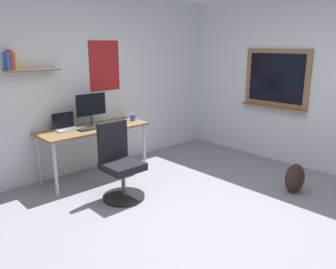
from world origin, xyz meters
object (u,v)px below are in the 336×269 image
(backpack, at_px, (295,178))
(office_chair, at_px, (120,166))
(desk, at_px, (94,132))
(laptop, at_px, (65,126))
(keyboard, at_px, (91,128))
(monitor_primary, at_px, (91,107))
(coffee_mug, at_px, (133,117))
(computer_mouse, at_px, (109,125))

(backpack, bearing_deg, office_chair, 140.60)
(backpack, bearing_deg, desk, 124.93)
(laptop, distance_m, keyboard, 0.36)
(monitor_primary, height_order, coffee_mug, monitor_primary)
(keyboard, bearing_deg, monitor_primary, 56.35)
(keyboard, xyz_separation_m, backpack, (1.66, -2.18, -0.55))
(office_chair, bearing_deg, laptop, 101.29)
(office_chair, xyz_separation_m, computer_mouse, (0.36, 0.76, 0.34))
(monitor_primary, distance_m, backpack, 2.93)
(desk, distance_m, keyboard, 0.14)
(computer_mouse, height_order, backpack, computer_mouse)
(office_chair, relative_size, backpack, 2.49)
(keyboard, bearing_deg, desk, 44.57)
(laptop, xyz_separation_m, backpack, (1.93, -2.41, -0.59))
(monitor_primary, relative_size, keyboard, 1.25)
(laptop, xyz_separation_m, keyboard, (0.27, -0.22, -0.04))
(laptop, distance_m, computer_mouse, 0.60)
(coffee_mug, height_order, backpack, coffee_mug)
(desk, relative_size, keyboard, 4.20)
(coffee_mug, relative_size, backpack, 0.24)
(office_chair, height_order, laptop, laptop)
(desk, bearing_deg, office_chair, -100.38)
(computer_mouse, distance_m, coffee_mug, 0.48)
(monitor_primary, relative_size, computer_mouse, 4.46)
(office_chair, bearing_deg, backpack, -39.40)
(office_chair, height_order, monitor_primary, monitor_primary)
(office_chair, relative_size, computer_mouse, 9.13)
(office_chair, relative_size, keyboard, 2.57)
(computer_mouse, bearing_deg, monitor_primary, 132.98)
(laptop, relative_size, monitor_primary, 0.67)
(keyboard, xyz_separation_m, coffee_mug, (0.76, 0.05, 0.04))
(office_chair, xyz_separation_m, laptop, (-0.20, 0.98, 0.38))
(laptop, relative_size, coffee_mug, 3.37)
(monitor_primary, xyz_separation_m, coffee_mug, (0.64, -0.13, -0.22))
(desk, bearing_deg, computer_mouse, -20.75)
(coffee_mug, bearing_deg, computer_mouse, -174.00)
(monitor_primary, distance_m, computer_mouse, 0.35)
(desk, height_order, computer_mouse, computer_mouse)
(laptop, bearing_deg, desk, -22.77)
(desk, bearing_deg, backpack, -55.07)
(monitor_primary, relative_size, coffee_mug, 5.04)
(desk, height_order, backpack, desk)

